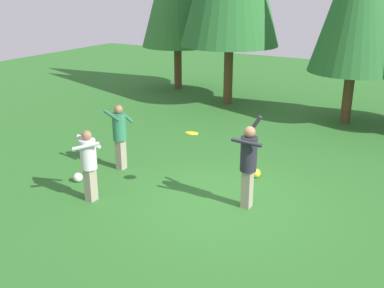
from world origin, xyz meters
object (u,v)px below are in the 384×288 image
Objects in this scene: person_catcher at (120,132)px; frisbee at (192,133)px; ball_white at (78,177)px; ball_yellow at (256,173)px; person_thrower at (248,160)px; person_bystander at (89,160)px.

person_catcher reaches higher than frisbee.
ball_white is 4.26m from ball_yellow.
person_thrower reaches higher than person_catcher.
ball_yellow is (-0.42, 1.53, -0.95)m from person_thrower.
ball_white is (-0.94, 0.57, -0.82)m from person_bystander.
ball_white is at bearing 4.50° from person_thrower.
person_thrower is 8.83× the size of ball_white.
person_bystander is at bearing 17.41° from person_thrower.
person_thrower is 1.31m from frisbee.
person_catcher is 1.81m from person_bystander.
person_thrower is 6.94× the size of frisbee.
person_thrower is 1.85m from ball_yellow.
ball_white is (-2.73, -0.67, -1.36)m from frisbee.
person_catcher is at bearing -159.29° from ball_yellow.
frisbee is at bearing 0.00° from person_thrower.
frisbee is 2.32m from ball_yellow.
person_bystander reaches higher than ball_yellow.
ball_yellow is at bearing -81.91° from person_thrower.
person_catcher is at bearing 71.88° from ball_white.
person_bystander is 2.25m from frisbee.
ball_white is at bearing -166.17° from frisbee.
person_thrower is at bearing -9.85° from person_bystander.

